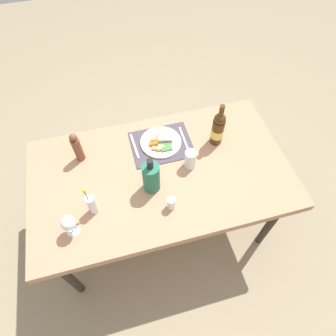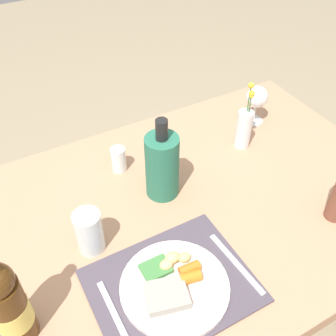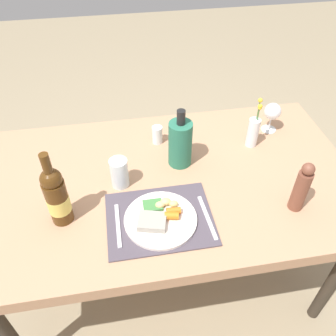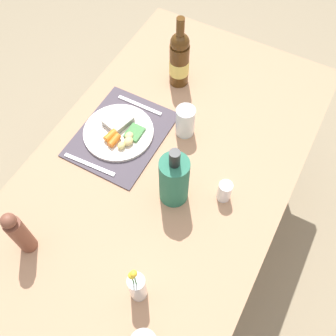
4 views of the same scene
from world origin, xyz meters
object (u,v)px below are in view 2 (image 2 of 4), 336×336
object	(u,v)px
dining_table	(155,234)
dinner_plate	(174,285)
knife	(236,263)
wine_glass	(257,98)
water_tumbler	(90,233)
wine_bottle	(7,304)
flower_vase	(244,127)
salt_shaker	(118,160)
fork	(115,316)
cooler_bottle	(162,165)

from	to	relation	value
dining_table	dinner_plate	world-z (taller)	dinner_plate
knife	wine_glass	xyz separation A→B (m)	(0.42, 0.47, 0.09)
dinner_plate	water_tumbler	world-z (taller)	water_tumbler
wine_bottle	flower_vase	bearing A→B (deg)	19.69
knife	salt_shaker	distance (m)	0.48
dining_table	flower_vase	xyz separation A→B (m)	(0.41, 0.15, 0.13)
dining_table	fork	xyz separation A→B (m)	(-0.21, -0.21, 0.07)
knife	flower_vase	world-z (taller)	flower_vase
dining_table	salt_shaker	xyz separation A→B (m)	(-0.00, 0.24, 0.10)
cooler_bottle	flower_vase	bearing A→B (deg)	10.53
knife	dining_table	bearing A→B (deg)	112.84
knife	water_tumbler	xyz separation A→B (m)	(-0.30, 0.23, 0.05)
knife	cooler_bottle	distance (m)	0.33
dining_table	flower_vase	size ratio (longest dim) A/B	6.55
water_tumbler	flower_vase	world-z (taller)	flower_vase
knife	cooler_bottle	bearing A→B (deg)	93.73
fork	flower_vase	size ratio (longest dim) A/B	0.81
dinner_plate	cooler_bottle	world-z (taller)	cooler_bottle
flower_vase	wine_bottle	distance (m)	0.86
dining_table	wine_glass	bearing A→B (deg)	24.63
dinner_plate	knife	xyz separation A→B (m)	(0.17, -0.02, -0.01)
knife	flower_vase	xyz separation A→B (m)	(0.30, 0.38, 0.07)
cooler_bottle	flower_vase	distance (m)	0.35
salt_shaker	wine_glass	xyz separation A→B (m)	(0.54, 0.00, 0.06)
fork	wine_glass	world-z (taller)	wine_glass
flower_vase	wine_glass	distance (m)	0.15
dining_table	wine_glass	world-z (taller)	wine_glass
fork	salt_shaker	distance (m)	0.50
knife	fork	bearing A→B (deg)	173.41
dinner_plate	dining_table	bearing A→B (deg)	74.66
knife	wine_bottle	world-z (taller)	wine_bottle
salt_shaker	cooler_bottle	world-z (taller)	cooler_bottle
dining_table	knife	xyz separation A→B (m)	(0.11, -0.23, 0.07)
cooler_bottle	wine_bottle	xyz separation A→B (m)	(-0.47, -0.23, 0.01)
wine_glass	knife	bearing A→B (deg)	-131.68
dinner_plate	wine_glass	size ratio (longest dim) A/B	1.84
dining_table	wine_bottle	bearing A→B (deg)	-160.91
fork	salt_shaker	xyz separation A→B (m)	(0.20, 0.45, 0.03)
dinner_plate	wine_glass	xyz separation A→B (m)	(0.59, 0.45, 0.08)
dining_table	cooler_bottle	distance (m)	0.20
wine_bottle	salt_shaker	bearing A→B (deg)	43.65
flower_vase	wine_bottle	bearing A→B (deg)	-160.31
flower_vase	wine_glass	size ratio (longest dim) A/B	1.67
knife	wine_bottle	xyz separation A→B (m)	(-0.51, 0.09, 0.11)
fork	flower_vase	distance (m)	0.72
water_tumbler	wine_bottle	size ratio (longest dim) A/B	0.41
dining_table	dinner_plate	xyz separation A→B (m)	(-0.06, -0.21, 0.08)
knife	salt_shaker	bearing A→B (deg)	100.52
fork	dinner_plate	bearing A→B (deg)	0.43
dining_table	dinner_plate	distance (m)	0.23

